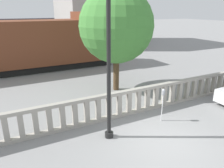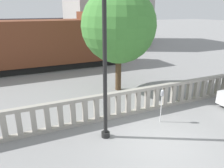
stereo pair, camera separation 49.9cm
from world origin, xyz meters
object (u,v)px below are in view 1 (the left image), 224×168
train_far (49,28)px  tree_left (116,26)px  lamppost (109,41)px  parking_meter (163,96)px

train_far → tree_left: 25.81m
lamppost → tree_left: 5.23m
tree_left → parking_meter: bearing=-91.2°
lamppost → tree_left: bearing=58.9°
parking_meter → lamppost: bearing=-177.7°
lamppost → tree_left: lamppost is taller
parking_meter → tree_left: bearing=88.8°
lamppost → parking_meter: size_ratio=4.24×
lamppost → parking_meter: lamppost is taller
lamppost → tree_left: (2.70, 4.47, 0.11)m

